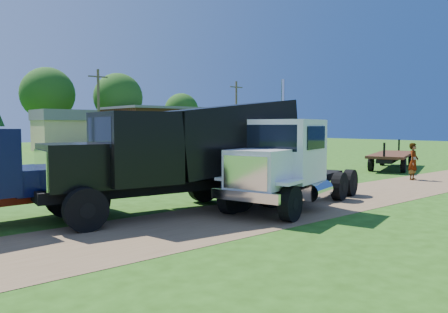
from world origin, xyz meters
TOP-DOWN VIEW (x-y plane):
  - ground at (0.00, 0.00)m, footprint 140.00×140.00m
  - dirt_track at (0.00, 0.00)m, footprint 120.00×4.20m
  - white_semi_tractor at (-2.80, -0.03)m, footprint 7.85×4.47m
  - black_dump_truck at (-5.59, 1.96)m, footprint 9.07×3.67m
  - orange_pickup at (-4.84, 8.48)m, footprint 5.95×3.79m
  - flatbed_trailer at (13.49, 4.95)m, footprint 7.68×4.78m
  - spectator_a at (8.62, 1.03)m, footprint 0.80×0.60m
  - spectator_b at (-5.31, 6.71)m, footprint 0.97×0.86m
  - brick_building at (18.00, 40.00)m, footprint 15.40×10.40m
  - tan_shed at (4.00, 40.00)m, footprint 6.20×5.40m
  - utility_poles at (6.00, 35.00)m, footprint 42.20×0.28m
  - tree_row at (0.46, 49.45)m, footprint 55.59×12.83m

SIDE VIEW (x-z plane):
  - ground at x=0.00m, z-range 0.00..0.00m
  - dirt_track at x=0.00m, z-range 0.00..0.01m
  - orange_pickup at x=-4.84m, z-range 0.00..1.53m
  - flatbed_trailer at x=13.49m, z-range -0.14..1.76m
  - spectator_b at x=-5.31m, z-range 0.00..1.66m
  - spectator_a at x=8.62m, z-range 0.00..1.99m
  - white_semi_tractor at x=-2.80m, z-range -0.74..3.91m
  - black_dump_truck at x=-5.59m, z-range 0.19..4.06m
  - tan_shed at x=4.00m, z-range 0.07..4.77m
  - brick_building at x=18.00m, z-range 0.01..5.31m
  - utility_poles at x=6.00m, z-range 0.21..9.21m
  - tree_row at x=0.46m, z-range 1.16..12.17m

